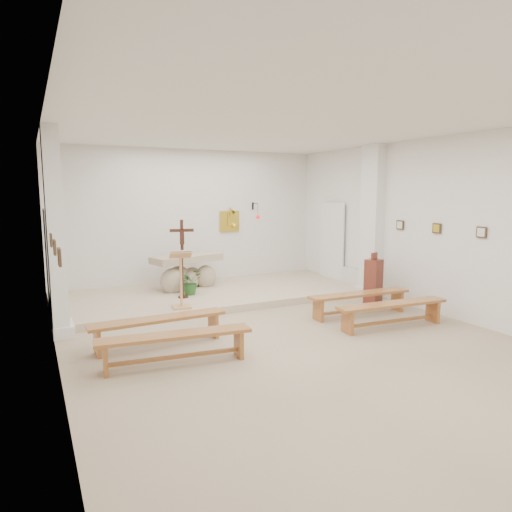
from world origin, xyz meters
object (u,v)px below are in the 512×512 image
donation_pedestal (373,281)px  bench_right_front (359,298)px  bench_left_front (159,325)px  altar (187,274)px  crucifix_stand (182,253)px  bench_left_second (175,341)px  lectern (181,279)px  bench_right_second (392,309)px

donation_pedestal → bench_right_front: 1.11m
donation_pedestal → bench_left_front: donation_pedestal is taller
altar → crucifix_stand: 1.20m
donation_pedestal → altar: bearing=122.9°
bench_left_second → donation_pedestal: bearing=23.7°
altar → bench_right_front: 4.18m
bench_left_front → bench_right_front: 4.02m
bench_left_front → bench_left_second: (0.00, -0.91, 0.00)m
crucifix_stand → bench_right_front: 3.83m
lectern → crucifix_stand: size_ratio=0.69×
crucifix_stand → bench_left_second: bearing=-96.5°
bench_left_second → bench_right_second: same height
donation_pedestal → bench_right_second: bearing=-137.9°
bench_left_second → bench_right_front: bearing=19.0°
altar → bench_left_second: 4.55m
bench_right_front → lectern: bearing=156.3°
bench_right_front → bench_left_second: size_ratio=1.00×
lectern → bench_left_second: (-0.87, -2.50, -0.38)m
lectern → bench_right_second: 4.03m
lectern → crucifix_stand: bearing=80.8°
bench_left_front → bench_right_second: 4.12m
bench_right_second → bench_left_second: bearing=-175.7°
altar → bench_right_second: 4.94m
altar → bench_left_second: (-1.55, -4.28, -0.14)m
crucifix_stand → bench_right_front: bearing=-27.8°
altar → donation_pedestal: 4.33m
donation_pedestal → bench_right_front: (-0.89, -0.64, -0.15)m
lectern → bench_right_second: size_ratio=0.53×
bench_left_front → bench_right_second: same height
donation_pedestal → bench_right_front: donation_pedestal is taller
lectern → donation_pedestal: (4.04, -0.95, -0.23)m
bench_left_front → crucifix_stand: bearing=61.8°
altar → crucifix_stand: (-0.38, -0.94, 0.65)m
bench_right_second → lectern: bearing=145.9°
crucifix_stand → bench_right_second: 4.46m
bench_left_front → bench_left_second: 0.91m
altar → bench_left_second: altar is taller
crucifix_stand → bench_right_second: (2.85, -3.34, -0.78)m
crucifix_stand → bench_right_front: size_ratio=0.77×
bench_left_front → bench_left_second: same height
bench_right_front → bench_left_front: bearing=-177.0°
lectern → bench_right_front: bearing=-16.5°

